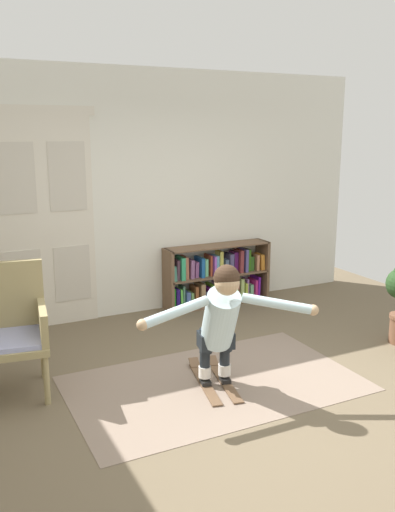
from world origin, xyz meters
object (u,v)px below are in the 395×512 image
(bookshelf, at_px, (216,278))
(skis_pair, at_px, (214,380))
(person_skier, at_px, (221,317))
(wicker_chair, at_px, (9,327))

(bookshelf, height_order, skis_pair, bookshelf)
(bookshelf, relative_size, person_skier, 0.96)
(bookshelf, xyz_separation_m, person_skier, (-1.12, -2.18, 0.33))
(wicker_chair, relative_size, skis_pair, 1.23)
(wicker_chair, height_order, skis_pair, wicker_chair)
(person_skier, bearing_deg, skis_pair, 77.86)
(bookshelf, relative_size, wicker_chair, 1.28)
(wicker_chair, height_order, person_skier, person_skier)
(wicker_chair, distance_m, skis_pair, 1.82)
(skis_pair, bearing_deg, bookshelf, 61.38)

